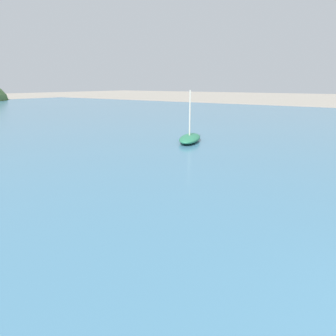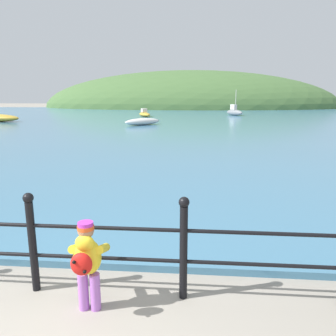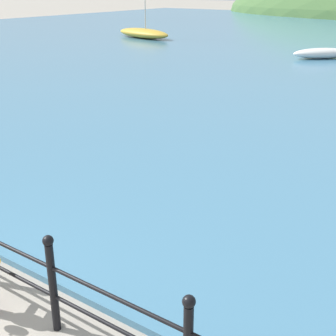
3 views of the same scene
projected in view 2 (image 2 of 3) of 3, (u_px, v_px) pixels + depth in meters
The scene contains 7 objects.
water at pixel (182, 118), 33.56m from camera, with size 80.00×60.00×0.10m, color teal.
far_hillside at pixel (189, 108), 66.29m from camera, with size 58.42×32.13×14.45m.
iron_railing at pixel (106, 243), 3.71m from camera, with size 8.89×0.12×1.21m.
child_in_coat at pixel (87, 259), 3.42m from camera, with size 0.39×0.53×1.00m.
boat_red_dinghy at pixel (145, 114), 35.62m from camera, with size 2.15×3.64×0.84m.
boat_green_fishing at pixel (234, 112), 37.33m from camera, with size 2.01×2.76×2.88m.
boat_white_sailboat at pixel (143, 122), 24.99m from camera, with size 2.88×2.85×0.52m.
Camera 2 is at (1.53, -1.87, 2.27)m, focal length 35.00 mm.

